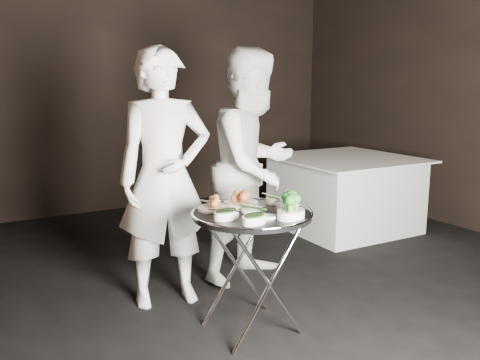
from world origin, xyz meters
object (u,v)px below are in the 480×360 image
waiter_right (254,166)px  waiter_left (165,178)px  tray_stand (252,267)px  dining_table (344,193)px  serving_tray (252,214)px

waiter_right → waiter_left: bearing=167.9°
waiter_left → tray_stand: bearing=-59.1°
waiter_left → dining_table: 2.53m
tray_stand → waiter_left: bearing=112.6°
serving_tray → waiter_right: 0.93m
waiter_left → dining_table: size_ratio=1.33×
tray_stand → waiter_left: 0.89m
serving_tray → waiter_left: bearing=112.6°
tray_stand → waiter_right: waiter_right is taller
tray_stand → dining_table: 2.53m
serving_tray → dining_table: bearing=35.7°
tray_stand → dining_table: size_ratio=0.56×
waiter_left → waiter_right: waiter_right is taller
waiter_right → dining_table: (1.56, 0.70, -0.52)m
waiter_left → waiter_right: 0.79m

